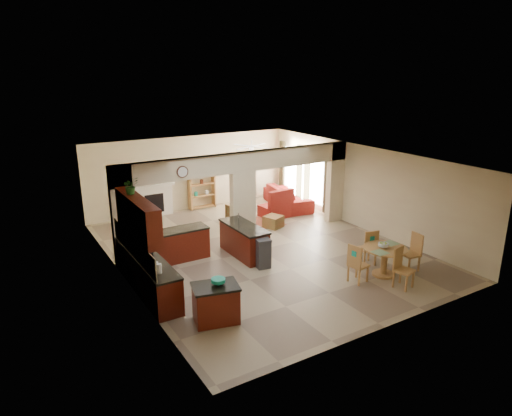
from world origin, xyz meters
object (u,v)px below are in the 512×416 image
kitchen_island (216,303)px  sofa (288,197)px  dining_table (385,257)px  armchair (240,214)px

kitchen_island → sofa: size_ratio=0.42×
dining_table → sofa: dining_table is taller
dining_table → armchair: bearing=101.7°
dining_table → sofa: bearing=77.3°
dining_table → armchair: size_ratio=1.44×
sofa → armchair: size_ratio=3.32×
dining_table → kitchen_island: bearing=177.2°
kitchen_island → sofa: kitchen_island is taller
sofa → kitchen_island: bearing=144.6°
dining_table → armchair: 5.71m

